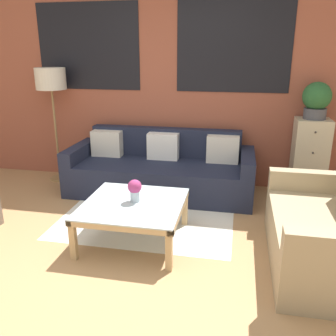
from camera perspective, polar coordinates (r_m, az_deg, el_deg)
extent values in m
plane|color=#AD7F51|center=(3.05, -11.86, -17.01)|extent=(16.00, 16.00, 0.00)
cube|color=brown|center=(4.84, -1.45, 14.13)|extent=(8.40, 0.08, 2.80)
cube|color=black|center=(5.08, -12.69, 18.42)|extent=(1.40, 0.01, 1.10)
cube|color=black|center=(4.67, 10.47, 18.62)|extent=(1.40, 0.01, 1.10)
cube|color=silver|center=(4.02, -3.05, -7.48)|extent=(1.86, 1.53, 0.00)
cube|color=#1E2338|center=(4.47, -1.53, -1.99)|extent=(2.00, 0.72, 0.40)
cube|color=#1E2338|center=(4.82, -0.39, 1.90)|extent=(2.00, 0.16, 0.78)
cube|color=#1E2338|center=(4.86, -13.84, 0.25)|extent=(0.16, 0.88, 0.58)
cube|color=#1E2338|center=(4.42, 12.48, -1.45)|extent=(0.16, 0.88, 0.58)
cube|color=silver|center=(4.84, -9.76, 3.90)|extent=(0.40, 0.16, 0.34)
cube|color=white|center=(4.62, -0.80, 3.50)|extent=(0.40, 0.16, 0.34)
cube|color=silver|center=(4.53, 8.78, 2.97)|extent=(0.40, 0.16, 0.34)
cube|color=tan|center=(3.32, 21.80, -10.72)|extent=(0.64, 1.16, 0.42)
cube|color=tan|center=(3.87, 21.57, -4.87)|extent=(0.80, 0.14, 0.62)
cube|color=silver|center=(3.36, -5.55, -5.64)|extent=(0.92, 0.92, 0.01)
cube|color=tan|center=(3.00, -7.95, -9.45)|extent=(0.92, 0.05, 0.05)
cube|color=tan|center=(3.76, -3.62, -3.45)|extent=(0.92, 0.05, 0.05)
cube|color=tan|center=(3.52, -12.39, -5.43)|extent=(0.05, 0.92, 0.05)
cube|color=tan|center=(3.28, 1.84, -6.76)|extent=(0.05, 0.92, 0.05)
cube|color=tan|center=(3.24, -14.99, -11.02)|extent=(0.06, 0.06, 0.38)
cube|color=tan|center=(2.99, 0.17, -12.98)|extent=(0.05, 0.06, 0.38)
cube|color=tan|center=(3.94, -9.63, -5.26)|extent=(0.06, 0.06, 0.38)
cube|color=tan|center=(3.74, 2.72, -6.36)|extent=(0.05, 0.06, 0.38)
cylinder|color=olive|center=(5.34, -16.86, -1.54)|extent=(0.28, 0.28, 0.02)
cylinder|color=olive|center=(5.17, -17.49, 5.05)|extent=(0.03, 0.03, 1.24)
cylinder|color=beige|center=(5.07, -18.32, 13.45)|extent=(0.40, 0.40, 0.28)
cube|color=#C6B793|center=(4.71, 21.67, 1.44)|extent=(0.40, 0.36, 0.98)
sphere|color=#38332D|center=(4.45, 22.60, 5.31)|extent=(0.02, 0.02, 0.02)
sphere|color=#38332D|center=(4.50, 22.22, 2.27)|extent=(0.02, 0.02, 0.02)
sphere|color=#38332D|center=(4.57, 21.86, -0.68)|extent=(0.02, 0.02, 0.02)
sphere|color=#38332D|center=(4.65, 21.51, -3.54)|extent=(0.02, 0.02, 0.02)
cylinder|color=#47474C|center=(4.59, 22.47, 8.07)|extent=(0.26, 0.26, 0.13)
sphere|color=#285B2D|center=(4.56, 22.78, 10.58)|extent=(0.33, 0.33, 0.33)
cylinder|color=#ADBCC6|center=(3.37, -5.32, -4.54)|extent=(0.09, 0.09, 0.10)
sphere|color=#9E3366|center=(3.33, -5.37, -2.97)|extent=(0.13, 0.13, 0.13)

